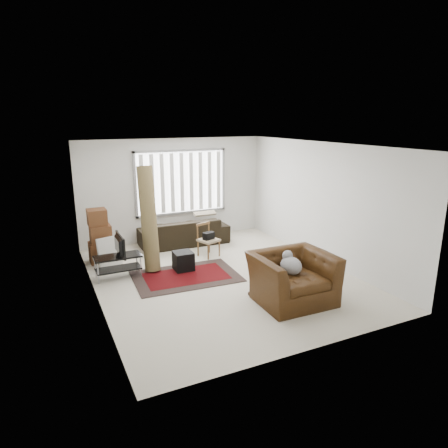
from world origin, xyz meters
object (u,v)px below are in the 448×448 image
(sofa, at_px, (184,228))
(armchair, at_px, (293,275))
(tv_stand, at_px, (118,262))
(moving_boxes, at_px, (100,238))
(side_chair, at_px, (208,238))

(sofa, bearing_deg, armchair, 99.56)
(tv_stand, height_order, moving_boxes, moving_boxes)
(tv_stand, relative_size, sofa, 0.42)
(tv_stand, bearing_deg, moving_boxes, 98.61)
(sofa, bearing_deg, moving_boxes, 12.36)
(tv_stand, bearing_deg, sofa, 38.03)
(tv_stand, height_order, armchair, armchair)
(moving_boxes, bearing_deg, side_chair, -16.37)
(sofa, height_order, side_chair, sofa)
(tv_stand, distance_m, armchair, 3.58)
(sofa, xyz_separation_m, armchair, (0.60, -4.02, 0.07))
(sofa, distance_m, side_chair, 1.15)
(tv_stand, relative_size, moving_boxes, 0.77)
(moving_boxes, bearing_deg, tv_stand, -81.39)
(sofa, relative_size, side_chair, 2.88)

